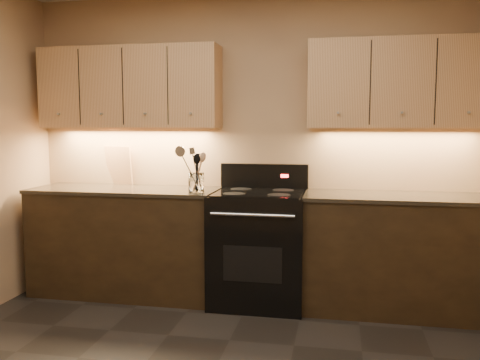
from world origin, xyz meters
TOP-DOWN VIEW (x-y plane):
  - wall_back at (0.00, 2.00)m, footprint 4.00×0.04m
  - counter_left at (-1.10, 1.70)m, footprint 1.62×0.62m
  - counter_right at (1.18, 1.70)m, footprint 1.46×0.62m
  - stove at (0.08, 1.68)m, footprint 0.76×0.68m
  - upper_cab_left at (-1.10, 1.85)m, footprint 1.60×0.30m
  - upper_cab_right at (1.18, 1.85)m, footprint 1.44×0.30m
  - outlet_plate at (-1.30, 1.99)m, footprint 0.08×0.01m
  - utensil_crock at (-0.42, 1.56)m, footprint 0.15×0.15m
  - cutting_board at (-1.28, 1.97)m, footprint 0.28×0.12m
  - wooden_spoon at (-0.44, 1.54)m, footprint 0.13×0.09m
  - black_spoon at (-0.42, 1.58)m, footprint 0.09×0.16m
  - black_turner at (-0.41, 1.53)m, footprint 0.10×0.18m
  - steel_spatula at (-0.39, 1.57)m, footprint 0.16×0.10m
  - steel_skimmer at (-0.39, 1.54)m, footprint 0.26×0.10m

SIDE VIEW (x-z plane):
  - counter_left at x=-1.10m, z-range 0.00..0.93m
  - counter_right at x=1.18m, z-range 0.00..0.93m
  - stove at x=0.08m, z-range -0.09..1.05m
  - utensil_crock at x=-0.42m, z-range 0.92..1.08m
  - black_spoon at x=-0.42m, z-range 0.94..1.26m
  - wooden_spoon at x=-0.44m, z-range 0.94..1.26m
  - black_turner at x=-0.41m, z-range 0.94..1.27m
  - cutting_board at x=-1.28m, z-range 0.93..1.28m
  - outlet_plate at x=-1.30m, z-range 1.06..1.18m
  - steel_spatula at x=-0.39m, z-range 0.94..1.32m
  - steel_skimmer at x=-0.39m, z-range 0.94..1.33m
  - wall_back at x=0.00m, z-range 0.00..2.60m
  - upper_cab_left at x=-1.10m, z-range 1.45..2.15m
  - upper_cab_right at x=1.18m, z-range 1.45..2.15m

